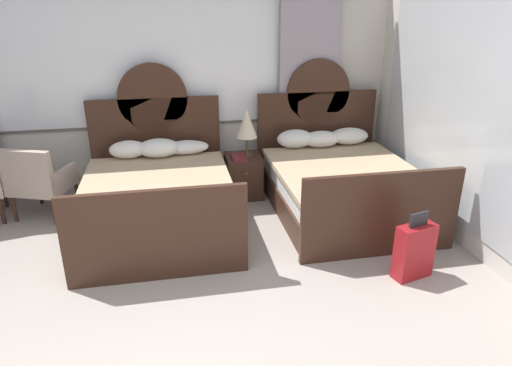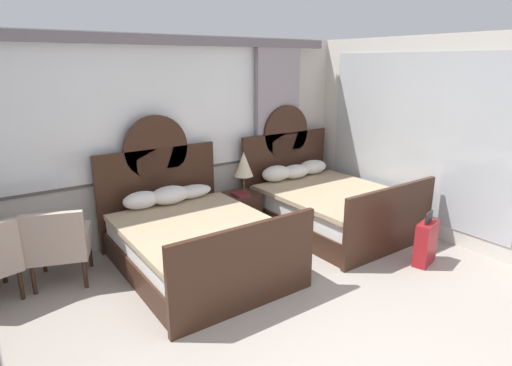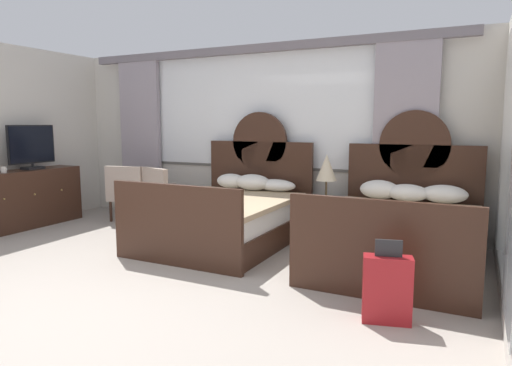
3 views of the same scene
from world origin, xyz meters
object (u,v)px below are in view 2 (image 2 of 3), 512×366
(bed_near_mirror, at_px, (327,204))
(nightstand_between_beds, at_px, (241,211))
(table_lamp_on_nightstand, at_px, (244,165))
(armchair_by_window_left, at_px, (59,243))
(book_on_nightstand, at_px, (240,194))
(suitcase_on_floor, at_px, (426,243))
(bed_near_window, at_px, (194,239))

(bed_near_mirror, height_order, nightstand_between_beds, bed_near_mirror)
(nightstand_between_beds, xyz_separation_m, table_lamp_on_nightstand, (0.05, -0.00, 0.69))
(bed_near_mirror, height_order, armchair_by_window_left, bed_near_mirror)
(bed_near_mirror, bearing_deg, armchair_by_window_left, 172.11)
(table_lamp_on_nightstand, bearing_deg, bed_near_mirror, -31.51)
(book_on_nightstand, height_order, suitcase_on_floor, suitcase_on_floor)
(bed_near_mirror, relative_size, table_lamp_on_nightstand, 3.64)
(nightstand_between_beds, relative_size, suitcase_on_floor, 0.85)
(bed_near_window, relative_size, bed_near_mirror, 1.00)
(bed_near_window, distance_m, suitcase_on_floor, 2.77)
(nightstand_between_beds, distance_m, armchair_by_window_left, 2.46)
(armchair_by_window_left, bearing_deg, book_on_nightstand, 1.42)
(bed_near_window, xyz_separation_m, bed_near_mirror, (2.16, 0.00, 0.00))
(table_lamp_on_nightstand, distance_m, armchair_by_window_left, 2.55)
(bed_near_mirror, relative_size, suitcase_on_floor, 3.26)
(bed_near_mirror, bearing_deg, book_on_nightstand, 154.55)
(bed_near_window, bearing_deg, book_on_nightstand, 28.62)
(armchair_by_window_left, xyz_separation_m, suitcase_on_floor, (3.67, -2.02, -0.20))
(bed_near_window, relative_size, table_lamp_on_nightstand, 3.64)
(book_on_nightstand, bearing_deg, nightstand_between_beds, 52.44)
(bed_near_window, relative_size, armchair_by_window_left, 2.43)
(bed_near_mirror, xyz_separation_m, table_lamp_on_nightstand, (-1.03, 0.63, 0.61))
(bed_near_window, distance_m, armchair_by_window_left, 1.46)
(bed_near_window, xyz_separation_m, book_on_nightstand, (1.01, 0.55, 0.22))
(bed_near_window, relative_size, suitcase_on_floor, 3.26)
(bed_near_window, xyz_separation_m, suitcase_on_floor, (2.31, -1.53, -0.09))
(armchair_by_window_left, bearing_deg, table_lamp_on_nightstand, 3.30)
(nightstand_between_beds, distance_m, book_on_nightstand, 0.32)
(bed_near_mirror, xyz_separation_m, armchair_by_window_left, (-3.53, 0.49, 0.11))
(table_lamp_on_nightstand, height_order, armchair_by_window_left, table_lamp_on_nightstand)
(armchair_by_window_left, bearing_deg, bed_near_window, -19.88)
(bed_near_mirror, bearing_deg, bed_near_window, -179.87)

